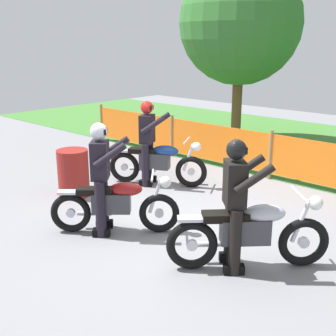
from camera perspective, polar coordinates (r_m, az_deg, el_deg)
name	(u,v)px	position (r m, az deg, el deg)	size (l,w,h in m)	color
ground	(175,220)	(7.13, 0.90, -6.89)	(24.00, 24.00, 0.02)	gray
grass_verge	(334,150)	(12.42, 21.01, 2.24)	(24.00, 6.81, 0.01)	#427A33
barrier_fence	(270,154)	(9.28, 13.32, 1.81)	(11.18, 0.08, 1.05)	#997547
tree_leftmost	(240,23)	(12.41, 9.51, 18.28)	(3.31, 3.31, 4.93)	brown
motorcycle_lead	(158,162)	(8.68, -1.36, 0.74)	(1.83, 1.10, 0.96)	black
motorcycle_trailing	(250,233)	(5.62, 10.73, -8.35)	(1.54, 1.58, 0.99)	black
motorcycle_third	(116,204)	(6.57, -6.92, -4.77)	(1.51, 1.40, 0.92)	black
rider_lead	(148,140)	(8.62, -2.65, 3.71)	(0.72, 0.71, 1.69)	black
rider_trailing	(235,201)	(5.41, 8.88, -4.26)	(0.73, 0.73, 1.69)	black
rider_third	(102,175)	(6.45, -8.73, -0.85)	(0.73, 0.73, 1.69)	black
oil_drum	(73,173)	(8.27, -12.36, -0.63)	(0.58, 0.58, 0.88)	maroon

